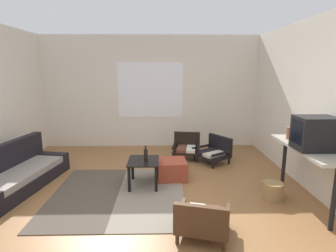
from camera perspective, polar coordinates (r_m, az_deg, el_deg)
ground_plane at (r=4.10m, az=-5.30°, el=-15.78°), size 7.80×7.80×0.00m
far_wall_with_window at (r=6.71m, az=-3.72°, el=7.15°), size 5.60×0.13×2.70m
side_wall_right at (r=4.62m, az=29.76°, el=3.48°), size 0.12×6.60×2.70m
area_rug at (r=4.38m, az=-10.41°, el=-13.95°), size 2.02×2.08×0.01m
couch at (r=5.08m, az=-29.27°, el=-9.00°), size 0.99×1.97×0.72m
coffee_table at (r=4.51m, az=-5.17°, el=-8.33°), size 0.50×0.58×0.44m
armchair_by_window at (r=5.91m, az=3.92°, el=-4.32°), size 0.64×0.61×0.54m
armchair_striped_foreground at (r=3.28m, az=7.31°, el=-19.04°), size 0.73×0.73×0.49m
armchair_corner at (r=5.72m, az=9.71°, el=-5.16°), size 0.80×0.83×0.53m
ottoman_orange at (r=4.84m, az=0.83°, el=-9.12°), size 0.53×0.53×0.33m
console_shelf at (r=4.25m, az=27.32°, el=-5.15°), size 0.46×1.45×0.85m
crt_television at (r=4.06m, az=28.58°, el=-1.35°), size 0.50×0.39×0.45m
clay_vase at (r=4.56m, az=25.06°, el=-1.28°), size 0.23×0.23×0.27m
glass_bottle at (r=4.42m, az=-4.72°, el=-6.05°), size 0.06×0.06×0.26m
wicker_basket at (r=4.42m, az=21.19°, el=-12.58°), size 0.30×0.30×0.25m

